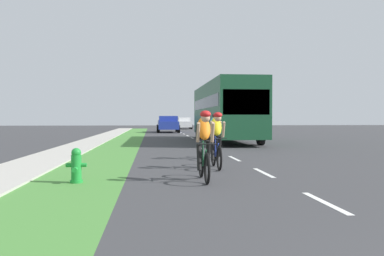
{
  "coord_description": "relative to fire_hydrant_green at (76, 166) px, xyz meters",
  "views": [
    {
      "loc": [
        -2.87,
        -1.14,
        1.41
      ],
      "look_at": [
        -0.47,
        23.1,
        0.83
      ],
      "focal_mm": 37.94,
      "sensor_mm": 36.0,
      "label": 1
    }
  ],
  "objects": [
    {
      "name": "sedan_white",
      "position": [
        5.9,
        44.86,
        0.4
      ],
      "size": [
        1.98,
        4.3,
        1.52
      ],
      "color": "silver",
      "rests_on": "ground_plane"
    },
    {
      "name": "sidewalk_concrete",
      "position": [
        -1.95,
        12.14,
        -0.37
      ],
      "size": [
        1.8,
        70.0,
        0.1
      ],
      "primitive_type": "cube",
      "color": "#B2ADA3",
      "rests_on": "ground_plane"
    },
    {
      "name": "cyclist_distant",
      "position": [
        3.8,
        4.85,
        0.44
      ],
      "size": [
        0.42,
        1.72,
        1.58
      ],
      "color": "black",
      "rests_on": "ground_plane"
    },
    {
      "name": "cyclist_trailing",
      "position": [
        3.45,
        2.22,
        0.44
      ],
      "size": [
        0.42,
        1.72,
        1.58
      ],
      "color": "black",
      "rests_on": "ground_plane"
    },
    {
      "name": "bus_dark_green",
      "position": [
        6.08,
        15.53,
        1.61
      ],
      "size": [
        2.78,
        11.6,
        3.48
      ],
      "color": "#194C2D",
      "rests_on": "ground_plane"
    },
    {
      "name": "grass_verge",
      "position": [
        0.0,
        12.14,
        -0.37
      ],
      "size": [
        2.09,
        70.0,
        0.01
      ],
      "primitive_type": "cube",
      "color": "#478438",
      "rests_on": "ground_plane"
    },
    {
      "name": "pickup_blue",
      "position": [
        3.25,
        31.68,
        0.46
      ],
      "size": [
        2.22,
        5.1,
        1.64
      ],
      "color": "#23389E",
      "rests_on": "ground_plane"
    },
    {
      "name": "cyclist_lead",
      "position": [
        2.81,
        0.0,
        0.44
      ],
      "size": [
        0.42,
        1.72,
        1.58
      ],
      "color": "black",
      "rests_on": "ground_plane"
    },
    {
      "name": "ground_plane",
      "position": [
        4.52,
        12.14,
        -0.37
      ],
      "size": [
        120.0,
        120.0,
        0.0
      ],
      "primitive_type": "plane",
      "color": "#38383A"
    },
    {
      "name": "fire_hydrant_green",
      "position": [
        0.0,
        0.0,
        0.0
      ],
      "size": [
        0.44,
        0.38,
        0.76
      ],
      "color": "#1E8C33",
      "rests_on": "ground_plane"
    },
    {
      "name": "lane_markings_center",
      "position": [
        4.52,
        16.14,
        -0.37
      ],
      "size": [
        0.12,
        54.07,
        0.01
      ],
      "color": "white",
      "rests_on": "ground_plane"
    }
  ]
}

